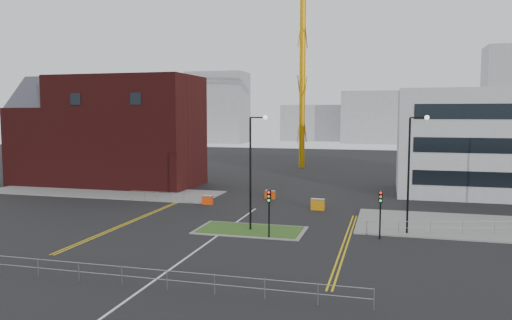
# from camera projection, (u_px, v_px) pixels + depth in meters

# --- Properties ---
(ground) EXTENTS (200.00, 200.00, 0.00)m
(ground) POSITION_uv_depth(u_px,v_px,m) (188.00, 257.00, 32.51)
(ground) COLOR black
(ground) RESTS_ON ground
(pavement_left) EXTENTS (28.00, 8.00, 0.12)m
(pavement_left) POSITION_uv_depth(u_px,v_px,m) (103.00, 192.00, 58.82)
(pavement_left) COLOR slate
(pavement_left) RESTS_ON ground
(pavement_right) EXTENTS (24.00, 10.00, 0.12)m
(pavement_right) POSITION_uv_depth(u_px,v_px,m) (508.00, 228.00, 40.30)
(pavement_right) COLOR slate
(pavement_right) RESTS_ON ground
(island_kerb) EXTENTS (8.60, 4.60, 0.08)m
(island_kerb) POSITION_uv_depth(u_px,v_px,m) (250.00, 230.00, 39.69)
(island_kerb) COLOR slate
(island_kerb) RESTS_ON ground
(grass_island) EXTENTS (8.00, 4.00, 0.12)m
(grass_island) POSITION_uv_depth(u_px,v_px,m) (250.00, 230.00, 39.68)
(grass_island) COLOR #284F1A
(grass_island) RESTS_ON ground
(brick_building) EXTENTS (24.20, 10.07, 14.24)m
(brick_building) POSITION_uv_depth(u_px,v_px,m) (107.00, 132.00, 64.71)
(brick_building) COLOR #421010
(brick_building) RESTS_ON ground
(streetlamp_island) EXTENTS (1.46, 0.36, 9.18)m
(streetlamp_island) POSITION_uv_depth(u_px,v_px,m) (253.00, 163.00, 39.12)
(streetlamp_island) COLOR black
(streetlamp_island) RESTS_ON ground
(streetlamp_right_near) EXTENTS (1.46, 0.36, 9.18)m
(streetlamp_right_near) POSITION_uv_depth(u_px,v_px,m) (412.00, 165.00, 37.95)
(streetlamp_right_near) COLOR black
(streetlamp_right_near) RESTS_ON ground
(traffic_light_island) EXTENTS (0.28, 0.33, 3.65)m
(traffic_light_island) POSITION_uv_depth(u_px,v_px,m) (269.00, 205.00, 36.99)
(traffic_light_island) COLOR black
(traffic_light_island) RESTS_ON ground
(traffic_light_right) EXTENTS (0.28, 0.33, 3.65)m
(traffic_light_right) POSITION_uv_depth(u_px,v_px,m) (380.00, 205.00, 36.85)
(traffic_light_right) COLOR black
(traffic_light_right) RESTS_ON ground
(railing_front) EXTENTS (24.05, 0.05, 1.10)m
(railing_front) POSITION_uv_depth(u_px,v_px,m) (144.00, 274.00, 26.67)
(railing_front) COLOR gray
(railing_front) RESTS_ON ground
(railing_left) EXTENTS (6.05, 0.05, 1.10)m
(railing_left) POSITION_uv_depth(u_px,v_px,m) (157.00, 195.00, 52.59)
(railing_left) COLOR gray
(railing_left) RESTS_ON ground
(railing_right) EXTENTS (19.05, 5.05, 1.10)m
(railing_right) POSITION_uv_depth(u_px,v_px,m) (495.00, 225.00, 38.21)
(railing_right) COLOR gray
(railing_right) RESTS_ON ground
(centre_line) EXTENTS (0.15, 30.00, 0.01)m
(centre_line) POSITION_uv_depth(u_px,v_px,m) (199.00, 249.00, 34.43)
(centre_line) COLOR silver
(centre_line) RESTS_ON ground
(yellow_left_a) EXTENTS (0.12, 24.00, 0.01)m
(yellow_left_a) POSITION_uv_depth(u_px,v_px,m) (138.00, 218.00, 44.45)
(yellow_left_a) COLOR gold
(yellow_left_a) RESTS_ON ground
(yellow_left_b) EXTENTS (0.12, 24.00, 0.01)m
(yellow_left_b) POSITION_uv_depth(u_px,v_px,m) (141.00, 218.00, 44.37)
(yellow_left_b) COLOR gold
(yellow_left_b) RESTS_ON ground
(yellow_right_a) EXTENTS (0.12, 20.00, 0.01)m
(yellow_right_a) POSITION_uv_depth(u_px,v_px,m) (343.00, 243.00, 35.83)
(yellow_right_a) COLOR gold
(yellow_right_a) RESTS_ON ground
(yellow_right_b) EXTENTS (0.12, 20.00, 0.01)m
(yellow_right_b) POSITION_uv_depth(u_px,v_px,m) (348.00, 244.00, 35.75)
(yellow_right_b) COLOR gold
(yellow_right_b) RESTS_ON ground
(skyline_a) EXTENTS (18.00, 12.00, 22.00)m
(skyline_a) POSITION_uv_depth(u_px,v_px,m) (218.00, 108.00, 157.18)
(skyline_a) COLOR gray
(skyline_a) RESTS_ON ground
(skyline_b) EXTENTS (24.00, 12.00, 16.00)m
(skyline_b) POSITION_uv_depth(u_px,v_px,m) (382.00, 117.00, 154.19)
(skyline_b) COLOR gray
(skyline_b) RESTS_ON ground
(skyline_c) EXTENTS (14.00, 12.00, 28.00)m
(skyline_c) POSITION_uv_depth(u_px,v_px,m) (510.00, 96.00, 139.79)
(skyline_c) COLOR gray
(skyline_c) RESTS_ON ground
(skyline_d) EXTENTS (30.00, 12.00, 12.00)m
(skyline_d) POSITION_uv_depth(u_px,v_px,m) (327.00, 123.00, 168.63)
(skyline_d) COLOR gray
(skyline_d) RESTS_ON ground
(barrier_left) EXTENTS (1.13, 0.39, 0.95)m
(barrier_left) POSITION_uv_depth(u_px,v_px,m) (208.00, 200.00, 51.02)
(barrier_left) COLOR red
(barrier_left) RESTS_ON ground
(barrier_mid) EXTENTS (1.20, 0.68, 0.96)m
(barrier_mid) POSITION_uv_depth(u_px,v_px,m) (270.00, 194.00, 54.31)
(barrier_mid) COLOR #D1440B
(barrier_mid) RESTS_ON ground
(barrier_right) EXTENTS (1.33, 0.49, 1.11)m
(barrier_right) POSITION_uv_depth(u_px,v_px,m) (318.00, 204.00, 48.06)
(barrier_right) COLOR #C5780A
(barrier_right) RESTS_ON ground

